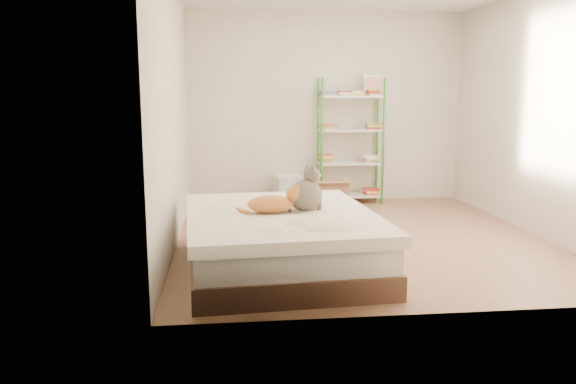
{
  "coord_description": "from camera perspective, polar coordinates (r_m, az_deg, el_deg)",
  "views": [
    {
      "loc": [
        -1.39,
        -5.64,
        1.51
      ],
      "look_at": [
        -0.84,
        -0.67,
        0.62
      ],
      "focal_mm": 35.0,
      "sensor_mm": 36.0,
      "label": 1
    }
  ],
  "objects": [
    {
      "name": "grey_cat",
      "position": [
        4.83,
        1.75,
        0.36
      ],
      "size": [
        0.43,
        0.4,
        0.38
      ],
      "primitive_type": null,
      "rotation": [
        0.0,
        0.0,
        2.01
      ],
      "color": "gray",
      "rests_on": "bed"
    },
    {
      "name": "orange_cat",
      "position": [
        4.75,
        -1.77,
        -1.0
      ],
      "size": [
        0.47,
        0.25,
        0.19
      ],
      "primitive_type": null,
      "rotation": [
        0.0,
        0.0,
        0.0
      ],
      "color": "#E59440",
      "rests_on": "bed"
    },
    {
      "name": "shelf_unit",
      "position": [
        7.74,
        6.39,
        5.39
      ],
      "size": [
        0.88,
        0.36,
        1.74
      ],
      "color": "#3F8F35",
      "rests_on": "ground"
    },
    {
      "name": "white_bin",
      "position": [
        7.65,
        -0.07,
        0.26
      ],
      "size": [
        0.4,
        0.36,
        0.4
      ],
      "rotation": [
        0.0,
        0.0,
        0.19
      ],
      "color": "white",
      "rests_on": "ground"
    },
    {
      "name": "bed",
      "position": [
        4.86,
        -0.79,
        -4.93
      ],
      "size": [
        1.71,
        2.07,
        0.5
      ],
      "rotation": [
        0.0,
        0.0,
        0.07
      ],
      "color": "brown",
      "rests_on": "ground"
    },
    {
      "name": "room",
      "position": [
        5.81,
        7.58,
        7.94
      ],
      "size": [
        3.81,
        4.21,
        2.61
      ],
      "color": "#A77653",
      "rests_on": "ground"
    },
    {
      "name": "cardboard_box",
      "position": [
        7.09,
        3.59,
        -0.62
      ],
      "size": [
        0.57,
        0.56,
        0.44
      ],
      "rotation": [
        0.0,
        0.0,
        0.07
      ],
      "color": "#A3775C",
      "rests_on": "ground"
    }
  ]
}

